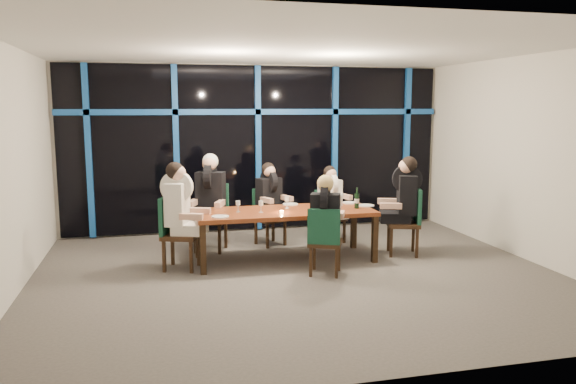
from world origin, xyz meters
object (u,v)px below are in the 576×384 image
dining_table (285,215)px  diner_near_mid (326,210)px  diner_far_right (331,193)px  chair_end_right (409,218)px  chair_end_left (175,229)px  diner_end_left (180,200)px  diner_end_right (404,191)px  chair_far_left (212,213)px  diner_far_left (210,188)px  wine_bottle (357,200)px  diner_far_mid (270,192)px  chair_far_mid (267,213)px  chair_far_right (328,213)px  water_pitcher (338,202)px  chair_near_mid (325,238)px

dining_table → diner_near_mid: bearing=-65.3°
diner_far_right → diner_near_mid: 1.82m
chair_end_right → chair_end_left: bearing=-73.3°
chair_end_left → diner_end_left: (0.08, -0.03, 0.41)m
chair_end_left → diner_end_right: size_ratio=1.02×
chair_far_left → chair_end_right: (2.89, -1.04, -0.01)m
dining_table → diner_far_left: bearing=141.2°
chair_end_left → wine_bottle: 2.69m
diner_far_left → diner_end_right: bearing=3.6°
diner_far_mid → chair_far_mid: bearing=90.0°
chair_far_left → diner_near_mid: bearing=-29.9°
diner_near_mid → wine_bottle: size_ratio=2.89×
chair_far_left → chair_far_right: size_ratio=1.19×
chair_far_right → diner_far_mid: bearing=166.1°
water_pitcher → chair_far_mid: bearing=114.8°
diner_far_right → diner_far_left: bearing=168.1°
chair_far_left → chair_end_left: (-0.62, -0.97, -0.01)m
chair_far_left → chair_far_mid: size_ratio=1.13×
chair_far_right → wine_bottle: wine_bottle is taller
chair_far_right → wine_bottle: (0.10, -1.07, 0.38)m
dining_table → diner_far_right: bearing=41.8°
water_pitcher → diner_near_mid: bearing=-131.2°
water_pitcher → dining_table: bearing=161.1°
diner_far_left → diner_near_mid: diner_far_left is taller
chair_end_left → wine_bottle: bearing=-70.9°
chair_far_right → water_pitcher: bearing=-115.2°
chair_end_right → diner_far_right: 1.41m
dining_table → chair_far_left: (-0.98, 0.89, -0.10)m
chair_near_mid → diner_far_right: 1.92m
wine_bottle → chair_far_mid: bearing=134.7°
chair_near_mid → diner_far_mid: bearing=-54.8°
chair_far_left → chair_far_mid: bearing=30.3°
chair_far_mid → chair_near_mid: size_ratio=1.00×
chair_end_left → wine_bottle: size_ratio=3.27×
chair_far_left → diner_end_right: (2.81, -1.01, 0.40)m
diner_far_left → chair_end_left: bearing=-101.9°
chair_near_mid → diner_far_left: (-1.35, 1.69, 0.48)m
diner_far_left → diner_end_right: diner_far_left is taller
chair_end_left → diner_far_right: size_ratio=1.20×
diner_near_mid → chair_end_left: bearing=3.8°
chair_end_left → diner_far_left: diner_far_left is taller
dining_table → chair_end_left: chair_end_left is taller
chair_end_right → diner_far_mid: diner_far_mid is taller
diner_end_right → dining_table: bearing=-75.8°
dining_table → diner_end_right: size_ratio=2.59×
dining_table → wine_bottle: 1.10m
chair_far_right → wine_bottle: bearing=-99.2°
diner_far_left → wine_bottle: size_ratio=3.25×
chair_end_right → diner_end_left: bearing=-72.8°
chair_far_mid → chair_near_mid: bearing=-100.5°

